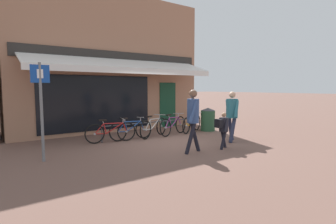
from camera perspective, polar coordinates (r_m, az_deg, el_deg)
ground_plane at (r=9.17m, az=0.72°, el=-6.41°), size 160.00×160.00×0.00m
shop_front at (r=12.62m, az=-13.58°, el=9.88°), size 8.32×4.48×5.81m
bike_rack_rail at (r=10.06m, az=-3.47°, el=-2.58°), size 4.13×0.04×0.57m
bicycle_red at (r=9.16m, az=-12.34°, el=-4.25°), size 1.75×0.52×0.81m
bicycle_blue at (r=9.51m, az=-8.06°, el=-3.84°), size 1.68×0.52×0.82m
bicycle_silver at (r=9.94m, az=-3.12°, el=-3.31°), size 1.65×0.82×0.83m
bicycle_purple at (r=10.37m, az=1.15°, el=-2.93°), size 1.67×0.73×0.85m
bicycle_orange at (r=11.04m, az=5.22°, el=-2.49°), size 1.63×0.82×0.82m
pedestrian_adult at (r=7.49m, az=5.45°, el=-0.37°), size 0.66×0.49×1.83m
pedestrian_child at (r=8.16m, az=11.87°, el=-3.08°), size 0.49×0.43×1.13m
pedestrian_second_adult at (r=9.31m, az=13.75°, el=0.14°), size 0.58×0.72×1.75m
litter_bin at (r=11.46m, az=8.67°, el=-1.57°), size 0.62×0.62×1.00m
parking_sign at (r=7.24m, az=-25.89°, el=2.04°), size 0.44×0.07×2.49m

